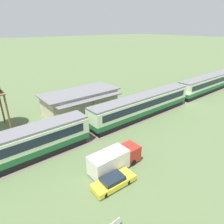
{
  "coord_description": "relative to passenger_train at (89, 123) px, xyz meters",
  "views": [
    {
      "loc": [
        -37.63,
        -20.44,
        15.0
      ],
      "look_at": [
        -20.46,
        0.65,
        3.28
      ],
      "focal_mm": 32.0,
      "sensor_mm": 36.0,
      "label": 1
    }
  ],
  "objects": [
    {
      "name": "parked_car_yellow",
      "position": [
        -3.6,
        -9.97,
        -1.65
      ],
      "size": [
        4.66,
        1.98,
        1.2
      ],
      "rotation": [
        0.0,
        0.0,
        -0.04
      ],
      "color": "yellow",
      "rests_on": "ground_plane"
    },
    {
      "name": "railway_track",
      "position": [
        3.6,
        -0.0,
        -2.22
      ],
      "size": [
        130.88,
        3.6,
        0.04
      ],
      "color": "#665B51",
      "rests_on": "ground_plane"
    },
    {
      "name": "ground_plane",
      "position": [
        23.99,
        -1.63,
        -2.23
      ],
      "size": [
        600.0,
        600.0,
        0.0
      ],
      "primitive_type": "plane",
      "color": "#566B42"
    },
    {
      "name": "station_building",
      "position": [
        3.99,
        8.9,
        -0.21
      ],
      "size": [
        14.38,
        7.64,
        3.98
      ],
      "color": "beige",
      "rests_on": "ground_plane"
    },
    {
      "name": "delivery_truck_red",
      "position": [
        -1.8,
        -7.96,
        -0.97
      ],
      "size": [
        6.38,
        2.11,
        2.42
      ],
      "color": "#B2281E",
      "rests_on": "ground_plane"
    },
    {
      "name": "passenger_train",
      "position": [
        0.0,
        0.0,
        0.0
      ],
      "size": [
        92.28,
        3.12,
        4.01
      ],
      "color": "#1E6033",
      "rests_on": "ground_plane"
    }
  ]
}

